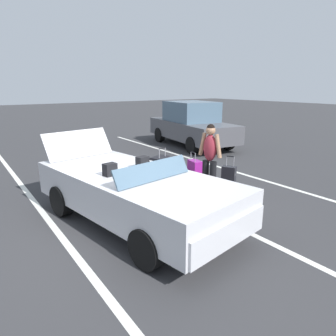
% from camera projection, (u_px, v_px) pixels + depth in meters
% --- Properties ---
extents(ground_plane, '(80.00, 80.00, 0.00)m').
position_uv_depth(ground_plane, '(136.00, 222.00, 5.71)').
color(ground_plane, '#333335').
extents(lot_line_near, '(18.00, 0.12, 0.01)m').
position_uv_depth(lot_line_near, '(65.00, 242.00, 4.98)').
color(lot_line_near, silver).
rests_on(lot_line_near, ground_plane).
extents(lot_line_mid, '(18.00, 0.12, 0.01)m').
position_uv_depth(lot_line_mid, '(193.00, 206.00, 6.48)').
color(lot_line_mid, silver).
rests_on(lot_line_mid, ground_plane).
extents(lot_line_far, '(18.00, 0.12, 0.01)m').
position_uv_depth(lot_line_far, '(273.00, 183.00, 7.99)').
color(lot_line_far, silver).
rests_on(lot_line_far, ground_plane).
extents(convertible_car, '(4.42, 2.41, 1.50)m').
position_uv_depth(convertible_car, '(142.00, 195.00, 5.42)').
color(convertible_car, silver).
rests_on(convertible_car, ground_plane).
extents(suitcase_large_black, '(0.44, 0.55, 0.98)m').
position_uv_depth(suitcase_large_black, '(160.00, 171.00, 7.75)').
color(suitcase_large_black, black).
rests_on(suitcase_large_black, ground_plane).
extents(suitcase_medium_bright, '(0.44, 0.31, 0.85)m').
position_uv_depth(suitcase_medium_bright, '(195.00, 172.00, 7.84)').
color(suitcase_medium_bright, '#991E8C').
rests_on(suitcase_medium_bright, ground_plane).
extents(suitcase_small_carryon, '(0.39, 0.33, 0.76)m').
position_uv_depth(suitcase_small_carryon, '(229.00, 176.00, 7.73)').
color(suitcase_small_carryon, black).
rests_on(suitcase_small_carryon, ground_plane).
extents(duffel_bag, '(0.70, 0.48, 0.34)m').
position_uv_depth(duffel_bag, '(175.00, 171.00, 8.48)').
color(duffel_bag, '#19723F').
rests_on(duffel_bag, ground_plane).
extents(traveler_person, '(0.60, 0.29, 1.65)m').
position_uv_depth(traveler_person, '(210.00, 156.00, 6.85)').
color(traveler_person, black).
rests_on(traveler_person, ground_plane).
extents(parked_sedan_near, '(4.71, 2.42, 1.82)m').
position_uv_depth(parked_sedan_near, '(192.00, 124.00, 12.75)').
color(parked_sedan_near, '#4C4C51').
rests_on(parked_sedan_near, ground_plane).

